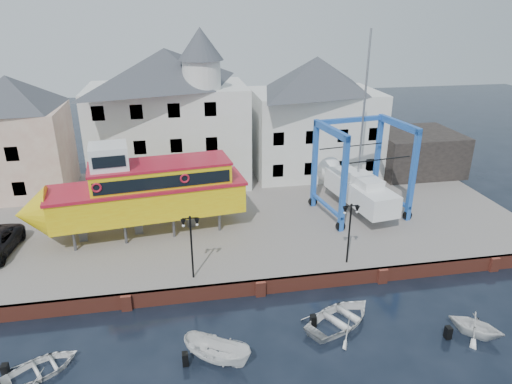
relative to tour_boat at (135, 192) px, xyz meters
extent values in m
plane|color=black|center=(7.61, -7.91, -4.25)|extent=(140.00, 140.00, 0.00)
cube|color=#6D635D|center=(7.61, 3.09, -3.75)|extent=(44.00, 22.00, 1.00)
cube|color=brown|center=(7.61, -7.79, -3.75)|extent=(44.00, 0.25, 1.00)
cube|color=brown|center=(-0.39, -7.96, -3.75)|extent=(0.60, 0.36, 1.00)
cube|color=brown|center=(7.61, -7.96, -3.75)|extent=(0.60, 0.36, 1.00)
cube|color=brown|center=(15.61, -7.96, -3.75)|extent=(0.60, 0.36, 1.00)
cube|color=brown|center=(23.61, -7.96, -3.75)|extent=(0.60, 0.36, 1.00)
cube|color=tan|center=(-10.39, 10.09, 0.50)|extent=(8.00, 7.00, 7.50)
pyramid|color=#393D46|center=(-10.39, 10.09, 5.65)|extent=(8.00, 7.00, 2.80)
cube|color=black|center=(-9.89, 6.63, -1.65)|extent=(1.00, 0.08, 1.20)
cube|color=black|center=(-9.89, 6.63, 1.35)|extent=(1.00, 0.08, 1.20)
cube|color=white|center=(2.61, 10.59, 1.25)|extent=(14.00, 8.00, 9.00)
pyramid|color=#393D46|center=(2.61, 10.59, 7.35)|extent=(14.00, 8.00, 3.20)
cube|color=black|center=(-2.89, 6.63, -1.65)|extent=(1.00, 0.08, 1.20)
cube|color=black|center=(0.11, 6.63, -1.65)|extent=(1.00, 0.08, 1.20)
cube|color=black|center=(3.11, 6.63, -1.65)|extent=(1.00, 0.08, 1.20)
cube|color=black|center=(6.11, 6.63, -1.65)|extent=(1.00, 0.08, 1.20)
cube|color=black|center=(-2.89, 6.63, 1.35)|extent=(1.00, 0.08, 1.20)
cube|color=black|center=(0.11, 6.63, 1.35)|extent=(1.00, 0.08, 1.20)
cube|color=black|center=(3.11, 6.63, 1.35)|extent=(1.00, 0.08, 1.20)
cube|color=black|center=(6.11, 6.63, 1.35)|extent=(1.00, 0.08, 1.20)
cube|color=black|center=(-2.89, 6.63, 4.35)|extent=(1.00, 0.08, 1.20)
cube|color=black|center=(0.11, 6.63, 4.35)|extent=(1.00, 0.08, 1.20)
cube|color=black|center=(3.11, 6.63, 4.35)|extent=(1.00, 0.08, 1.20)
cube|color=black|center=(6.11, 6.63, 4.35)|extent=(1.00, 0.08, 1.20)
cylinder|color=white|center=(5.61, 8.19, 6.95)|extent=(3.20, 3.20, 2.40)
cone|color=#393D46|center=(5.61, 8.19, 9.45)|extent=(3.80, 3.80, 2.60)
cube|color=white|center=(16.61, 11.09, 0.75)|extent=(12.00, 8.00, 8.00)
pyramid|color=#393D46|center=(16.61, 11.09, 6.35)|extent=(12.00, 8.00, 3.20)
cube|color=black|center=(12.11, 7.13, -1.65)|extent=(1.00, 0.08, 1.20)
cube|color=black|center=(15.11, 7.13, -1.65)|extent=(1.00, 0.08, 1.20)
cube|color=black|center=(18.11, 7.13, -1.65)|extent=(1.00, 0.08, 1.20)
cube|color=black|center=(21.11, 7.13, -1.65)|extent=(1.00, 0.08, 1.20)
cube|color=black|center=(12.11, 7.13, 1.35)|extent=(1.00, 0.08, 1.20)
cube|color=black|center=(15.11, 7.13, 1.35)|extent=(1.00, 0.08, 1.20)
cube|color=black|center=(18.11, 7.13, 1.35)|extent=(1.00, 0.08, 1.20)
cube|color=black|center=(21.11, 7.13, 1.35)|extent=(1.00, 0.08, 1.20)
cube|color=black|center=(26.61, 9.09, -1.25)|extent=(8.00, 7.00, 4.00)
cylinder|color=black|center=(3.61, -6.71, -1.25)|extent=(0.12, 0.12, 4.00)
cube|color=black|center=(3.61, -6.71, 0.80)|extent=(0.90, 0.06, 0.06)
sphere|color=black|center=(3.61, -6.71, 0.87)|extent=(0.16, 0.16, 0.16)
cone|color=black|center=(3.21, -6.71, 0.53)|extent=(0.32, 0.32, 0.45)
sphere|color=white|center=(3.21, -6.71, 0.35)|extent=(0.18, 0.18, 0.18)
cone|color=black|center=(4.01, -6.71, 0.53)|extent=(0.32, 0.32, 0.45)
sphere|color=white|center=(4.01, -6.71, 0.35)|extent=(0.18, 0.18, 0.18)
cylinder|color=black|center=(13.61, -6.71, -1.25)|extent=(0.12, 0.12, 4.00)
cube|color=black|center=(13.61, -6.71, 0.80)|extent=(0.90, 0.06, 0.06)
sphere|color=black|center=(13.61, -6.71, 0.87)|extent=(0.16, 0.16, 0.16)
cone|color=black|center=(13.21, -6.71, 0.53)|extent=(0.32, 0.32, 0.45)
sphere|color=white|center=(13.21, -6.71, 0.35)|extent=(0.18, 0.18, 0.18)
cone|color=black|center=(14.01, -6.71, 0.53)|extent=(0.32, 0.32, 0.45)
sphere|color=white|center=(14.01, -6.71, 0.35)|extent=(0.18, 0.18, 0.18)
cylinder|color=#59595E|center=(-4.20, -1.88, -2.52)|extent=(0.22, 0.22, 1.45)
cylinder|color=#59595E|center=(-4.52, 0.81, -2.52)|extent=(0.22, 0.22, 1.45)
cylinder|color=#59595E|center=(-0.83, -1.46, -2.52)|extent=(0.22, 0.22, 1.45)
cylinder|color=#59595E|center=(-1.16, 1.22, -2.52)|extent=(0.22, 0.22, 1.45)
cylinder|color=#59595E|center=(2.53, -1.05, -2.52)|extent=(0.22, 0.22, 1.45)
cylinder|color=#59595E|center=(2.20, 1.63, -2.52)|extent=(0.22, 0.22, 1.45)
cylinder|color=#59595E|center=(5.89, -0.64, -2.52)|extent=(0.22, 0.22, 1.45)
cylinder|color=#59595E|center=(5.56, 2.05, -2.52)|extent=(0.22, 0.22, 1.45)
cube|color=#59595E|center=(-3.88, -0.47, -2.52)|extent=(0.63, 0.55, 1.45)
cube|color=#59595E|center=(-0.04, 0.00, -2.52)|extent=(0.63, 0.55, 1.45)
cube|color=#59595E|center=(3.80, 0.47, -2.52)|extent=(0.63, 0.55, 1.45)
cube|color=#E4B20A|center=(0.92, 0.11, -0.73)|extent=(13.89, 5.29, 2.13)
cone|color=#E4B20A|center=(-6.86, -0.84, -0.73)|extent=(2.56, 3.91, 3.68)
cube|color=#AA1529|center=(0.92, 0.11, 0.43)|extent=(14.20, 5.48, 0.21)
cube|color=#E4B20A|center=(1.88, 0.23, 1.11)|extent=(10.00, 4.44, 1.55)
cube|color=black|center=(2.08, -1.43, 1.15)|extent=(9.23, 1.19, 0.87)
cube|color=black|center=(1.68, 1.89, 1.15)|extent=(9.23, 1.19, 0.87)
cube|color=#AA1529|center=(1.88, 0.23, 1.97)|extent=(10.21, 4.56, 0.17)
cube|color=white|center=(-1.48, -0.18, 2.76)|extent=(2.80, 2.80, 1.76)
cube|color=black|center=(-1.32, -1.46, 2.83)|extent=(2.10, 0.32, 0.77)
torus|color=#AA1529|center=(-2.23, -2.01, 1.30)|extent=(0.69, 0.22, 0.68)
torus|color=#AA1529|center=(3.53, -1.30, 1.30)|extent=(0.69, 0.22, 0.68)
cube|color=#183FA6|center=(14.76, -2.32, 0.39)|extent=(0.41, 0.41, 7.27)
cylinder|color=black|center=(14.76, -2.32, -2.88)|extent=(0.76, 0.36, 0.73)
cube|color=#183FA6|center=(14.05, 2.46, 0.39)|extent=(0.41, 0.41, 7.27)
cylinder|color=black|center=(14.05, 2.46, -2.88)|extent=(0.76, 0.36, 0.73)
cube|color=#183FA6|center=(20.56, -1.47, 0.39)|extent=(0.41, 0.41, 7.27)
cylinder|color=black|center=(20.56, -1.47, -2.88)|extent=(0.76, 0.36, 0.73)
cube|color=#183FA6|center=(19.86, 3.31, 0.39)|extent=(0.41, 0.41, 7.27)
cylinder|color=black|center=(19.86, 3.31, -2.88)|extent=(0.76, 0.36, 0.73)
cube|color=#183FA6|center=(14.40, 0.07, 3.84)|extent=(1.12, 5.19, 0.51)
cube|color=#183FA6|center=(14.40, 0.07, -2.21)|extent=(1.01, 5.18, 0.22)
cube|color=#183FA6|center=(20.21, 0.92, 3.84)|extent=(1.12, 5.19, 0.51)
cube|color=#183FA6|center=(20.21, 0.92, -2.21)|extent=(1.01, 5.18, 0.22)
cube|color=#183FA6|center=(16.96, 2.89, 3.84)|extent=(6.22, 1.27, 0.36)
cube|color=white|center=(17.31, 0.50, -1.38)|extent=(3.50, 8.06, 1.66)
cone|color=white|center=(16.64, 5.07, -1.38)|extent=(2.61, 1.99, 2.39)
cube|color=#59595E|center=(17.31, 0.50, -2.57)|extent=(0.52, 1.89, 0.73)
cube|color=white|center=(17.38, -0.02, -0.23)|extent=(2.10, 3.33, 0.62)
cylinder|color=#99999E|center=(17.23, 1.01, 5.17)|extent=(0.18, 0.18, 11.43)
cube|color=black|center=(17.58, -1.35, 1.82)|extent=(5.59, 0.94, 0.05)
cube|color=black|center=(17.04, 2.35, 1.82)|extent=(5.59, 0.94, 0.05)
imported|color=white|center=(4.43, -13.08, -4.25)|extent=(3.89, 3.29, 1.45)
imported|color=white|center=(11.54, -11.38, -4.25)|extent=(5.62, 5.14, 0.95)
imported|color=white|center=(18.37, -13.60, -4.25)|extent=(3.73, 3.73, 1.49)
imported|color=white|center=(-4.10, -12.32, -4.25)|extent=(4.34, 3.96, 0.74)
camera|label=1|loc=(3.12, -31.14, 12.41)|focal=32.00mm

